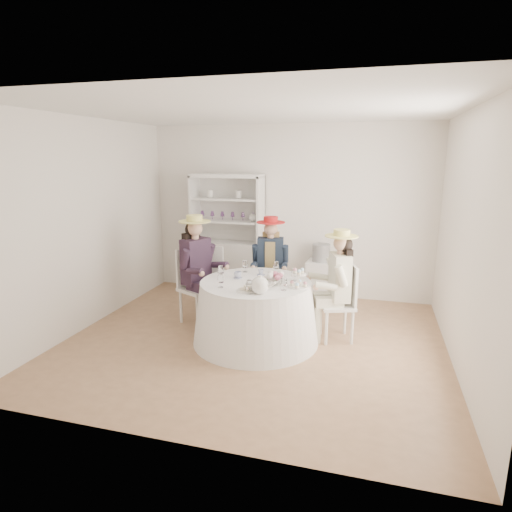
# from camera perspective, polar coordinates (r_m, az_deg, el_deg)

# --- Properties ---
(ground) EXTENTS (4.50, 4.50, 0.00)m
(ground) POSITION_cam_1_polar(r_m,az_deg,el_deg) (5.34, -0.30, -11.28)
(ground) COLOR #8E6747
(ground) RESTS_ON ground
(ceiling) EXTENTS (4.50, 4.50, 0.00)m
(ceiling) POSITION_cam_1_polar(r_m,az_deg,el_deg) (4.89, -0.33, 18.92)
(ceiling) COLOR white
(ceiling) RESTS_ON wall_back
(wall_back) EXTENTS (4.50, 0.00, 4.50)m
(wall_back) POSITION_cam_1_polar(r_m,az_deg,el_deg) (6.86, 4.31, 5.93)
(wall_back) COLOR white
(wall_back) RESTS_ON ground
(wall_front) EXTENTS (4.50, 0.00, 4.50)m
(wall_front) POSITION_cam_1_polar(r_m,az_deg,el_deg) (3.11, -10.51, -3.10)
(wall_front) COLOR white
(wall_front) RESTS_ON ground
(wall_left) EXTENTS (0.00, 4.50, 4.50)m
(wall_left) POSITION_cam_1_polar(r_m,az_deg,el_deg) (5.96, -21.67, 3.93)
(wall_left) COLOR white
(wall_left) RESTS_ON ground
(wall_right) EXTENTS (0.00, 4.50, 4.50)m
(wall_right) POSITION_cam_1_polar(r_m,az_deg,el_deg) (4.84, 26.25, 1.56)
(wall_right) COLOR white
(wall_right) RESTS_ON ground
(tea_table) EXTENTS (1.52, 1.52, 0.76)m
(tea_table) POSITION_cam_1_polar(r_m,az_deg,el_deg) (5.20, -0.04, -7.46)
(tea_table) COLOR white
(tea_table) RESTS_ON ground
(hutch) EXTENTS (1.23, 0.64, 1.94)m
(hutch) POSITION_cam_1_polar(r_m,az_deg,el_deg) (7.00, -3.70, 0.59)
(hutch) COLOR silver
(hutch) RESTS_ON ground
(side_table) EXTENTS (0.42, 0.42, 0.63)m
(side_table) POSITION_cam_1_polar(r_m,az_deg,el_deg) (6.74, 8.56, -3.30)
(side_table) COLOR silver
(side_table) RESTS_ON ground
(hatbox) EXTENTS (0.32, 0.32, 0.27)m
(hatbox) POSITION_cam_1_polar(r_m,az_deg,el_deg) (6.63, 8.69, 0.44)
(hatbox) COLOR black
(hatbox) RESTS_ON side_table
(guest_left) EXTENTS (0.62, 0.56, 1.47)m
(guest_left) POSITION_cam_1_polar(r_m,az_deg,el_deg) (5.71, -7.84, -0.98)
(guest_left) COLOR silver
(guest_left) RESTS_ON ground
(guest_mid) EXTENTS (0.52, 0.55, 1.40)m
(guest_mid) POSITION_cam_1_polar(r_m,az_deg,el_deg) (6.01, 1.93, -0.49)
(guest_mid) COLOR silver
(guest_mid) RESTS_ON ground
(guest_right) EXTENTS (0.57, 0.52, 1.38)m
(guest_right) POSITION_cam_1_polar(r_m,az_deg,el_deg) (5.22, 10.83, -3.01)
(guest_right) COLOR silver
(guest_right) RESTS_ON ground
(spare_chair) EXTENTS (0.41, 0.41, 0.99)m
(spare_chair) POSITION_cam_1_polar(r_m,az_deg,el_deg) (6.20, -5.71, -2.62)
(spare_chair) COLOR silver
(spare_chair) RESTS_ON ground
(teacup_a) EXTENTS (0.12, 0.12, 0.07)m
(teacup_a) POSITION_cam_1_polar(r_m,az_deg,el_deg) (5.21, -2.46, -2.60)
(teacup_a) COLOR white
(teacup_a) RESTS_ON tea_table
(teacup_b) EXTENTS (0.08, 0.08, 0.07)m
(teacup_b) POSITION_cam_1_polar(r_m,az_deg,el_deg) (5.34, 0.66, -2.22)
(teacup_b) COLOR white
(teacup_b) RESTS_ON tea_table
(teacup_c) EXTENTS (0.09, 0.09, 0.06)m
(teacup_c) POSITION_cam_1_polar(r_m,az_deg,el_deg) (5.16, 2.81, -2.82)
(teacup_c) COLOR white
(teacup_c) RESTS_ON tea_table
(flower_bowl) EXTENTS (0.28, 0.28, 0.06)m
(flower_bowl) POSITION_cam_1_polar(r_m,az_deg,el_deg) (4.97, 1.95, -3.47)
(flower_bowl) COLOR white
(flower_bowl) RESTS_ON tea_table
(flower_arrangement) EXTENTS (0.19, 0.19, 0.07)m
(flower_arrangement) POSITION_cam_1_polar(r_m,az_deg,el_deg) (5.00, 2.50, -2.63)
(flower_arrangement) COLOR #D96C8B
(flower_arrangement) RESTS_ON tea_table
(table_teapot) EXTENTS (0.28, 0.20, 0.21)m
(table_teapot) POSITION_cam_1_polar(r_m,az_deg,el_deg) (4.63, 0.54, -3.94)
(table_teapot) COLOR white
(table_teapot) RESTS_ON tea_table
(sandwich_plate) EXTENTS (0.23, 0.23, 0.05)m
(sandwich_plate) POSITION_cam_1_polar(r_m,az_deg,el_deg) (4.74, -1.19, -4.50)
(sandwich_plate) COLOR white
(sandwich_plate) RESTS_ON tea_table
(cupcake_stand) EXTENTS (0.23, 0.23, 0.21)m
(cupcake_stand) POSITION_cam_1_polar(r_m,az_deg,el_deg) (4.87, 5.69, -3.27)
(cupcake_stand) COLOR white
(cupcake_stand) RESTS_ON tea_table
(stemware_set) EXTENTS (0.97, 0.97, 0.15)m
(stemware_set) POSITION_cam_1_polar(r_m,az_deg,el_deg) (5.06, -0.04, -2.62)
(stemware_set) COLOR white
(stemware_set) RESTS_ON tea_table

